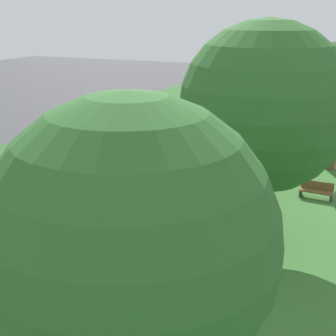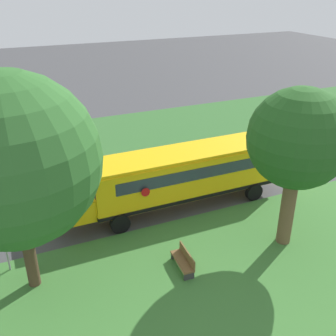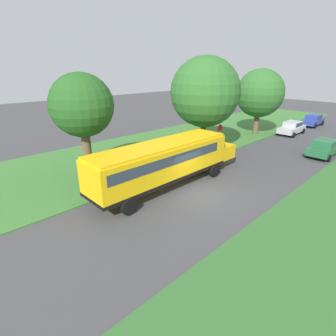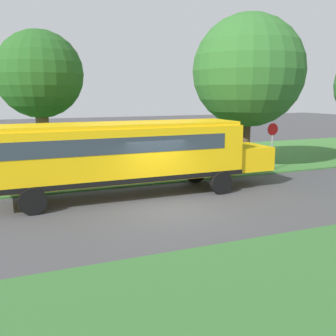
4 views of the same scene
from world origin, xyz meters
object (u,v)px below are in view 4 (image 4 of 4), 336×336
object	(u,v)px
oak_tree_roadside_mid	(245,72)
stop_sign	(272,141)
oak_tree_beside_bus	(41,74)
park_bench	(140,163)
school_bus	(127,152)

from	to	relation	value
oak_tree_roadside_mid	stop_sign	xyz separation A→B (m)	(1.40, 1.03, -3.84)
oak_tree_beside_bus	park_bench	bearing A→B (deg)	89.22
oak_tree_roadside_mid	park_bench	world-z (taller)	oak_tree_roadside_mid
oak_tree_beside_bus	park_bench	world-z (taller)	oak_tree_beside_bus
oak_tree_beside_bus	stop_sign	xyz separation A→B (m)	(2.99, 11.99, -3.61)
oak_tree_roadside_mid	stop_sign	distance (m)	4.22
oak_tree_beside_bus	stop_sign	distance (m)	12.87
school_bus	stop_sign	world-z (taller)	school_bus
school_bus	oak_tree_roadside_mid	bearing A→B (deg)	113.33
school_bus	oak_tree_beside_bus	distance (m)	6.76
oak_tree_beside_bus	stop_sign	bearing A→B (deg)	76.01
oak_tree_beside_bus	oak_tree_roadside_mid	world-z (taller)	oak_tree_roadside_mid
park_bench	oak_tree_beside_bus	bearing A→B (deg)	-90.78
oak_tree_roadside_mid	park_bench	distance (m)	7.90
school_bus	park_bench	distance (m)	5.68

